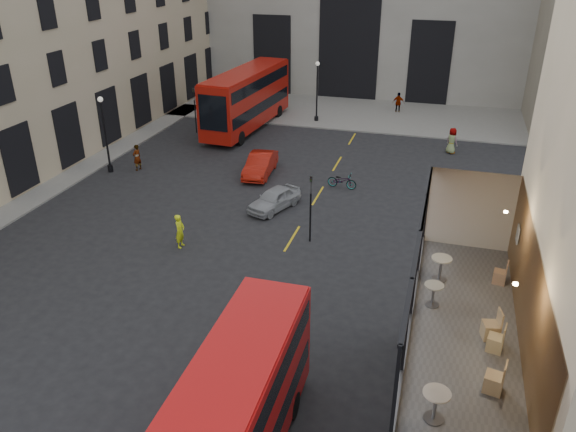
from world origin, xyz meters
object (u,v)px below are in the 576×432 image
(cafe_chair_b, at_px, (496,342))
(cafe_chair_c, at_px, (491,329))
(cafe_table_near, at_px, (436,402))
(cafe_chair_d, at_px, (500,276))
(street_lamp_a, at_px, (106,139))
(pedestrian_b, at_px, (251,117))
(street_lamp_b, at_px, (317,95))
(pedestrian_c, at_px, (398,103))
(cafe_chair_a, at_px, (494,382))
(pedestrian_d, at_px, (452,141))
(cafe_table_far, at_px, (441,265))
(bus_far, at_px, (247,96))
(cyclist, at_px, (180,231))
(car_b, at_px, (260,165))
(bicycle, at_px, (342,181))
(traffic_light_near, at_px, (311,200))
(traffic_light_far, at_px, (195,105))
(pedestrian_e, at_px, (137,157))
(car_a, at_px, (274,199))
(cafe_table_mid, at_px, (433,292))
(pedestrian_a, at_px, (224,112))
(car_c, at_px, (226,128))

(cafe_chair_b, distance_m, cafe_chair_c, 0.54)
(cafe_table_near, height_order, cafe_chair_d, cafe_table_near)
(street_lamp_a, relative_size, pedestrian_b, 2.79)
(street_lamp_b, xyz_separation_m, cafe_table_near, (11.87, -37.77, 2.74))
(pedestrian_c, relative_size, cafe_chair_a, 2.21)
(pedestrian_d, height_order, cafe_table_far, cafe_table_far)
(bus_far, distance_m, cyclist, 21.40)
(street_lamp_b, relative_size, car_b, 1.19)
(pedestrian_b, bearing_deg, bicycle, -84.93)
(pedestrian_b, relative_size, cafe_chair_b, 2.31)
(traffic_light_near, relative_size, pedestrian_b, 1.99)
(cyclist, relative_size, cafe_chair_d, 2.34)
(street_lamp_a, distance_m, cafe_chair_b, 30.83)
(street_lamp_a, bearing_deg, bus_far, 65.26)
(traffic_light_far, xyz_separation_m, car_b, (8.31, -7.55, -1.69))
(pedestrian_e, height_order, cafe_chair_c, cafe_chair_c)
(street_lamp_b, bearing_deg, pedestrian_b, -146.94)
(car_a, xyz_separation_m, cafe_table_far, (9.79, -12.99, 4.49))
(pedestrian_d, height_order, cafe_chair_c, cafe_chair_c)
(street_lamp_b, relative_size, cafe_chair_a, 6.02)
(street_lamp_a, bearing_deg, pedestrian_d, 25.16)
(traffic_light_near, xyz_separation_m, traffic_light_far, (-14.00, 16.00, 0.00))
(street_lamp_b, height_order, pedestrian_d, street_lamp_b)
(bus_far, bearing_deg, cafe_table_mid, -60.39)
(bicycle, height_order, pedestrian_b, pedestrian_b)
(cyclist, height_order, cafe_chair_b, cafe_chair_b)
(pedestrian_d, bearing_deg, cafe_chair_c, 131.02)
(traffic_light_far, height_order, street_lamp_a, street_lamp_a)
(cafe_table_far, bearing_deg, bicycle, 110.63)
(car_b, height_order, cafe_chair_a, cafe_chair_a)
(pedestrian_b, bearing_deg, cafe_chair_b, -97.68)
(pedestrian_b, xyz_separation_m, cafe_table_near, (16.94, -34.47, 4.18))
(pedestrian_a, bearing_deg, car_b, -69.71)
(car_b, distance_m, cafe_chair_c, 25.29)
(bus_far, bearing_deg, cafe_chair_c, -59.01)
(car_c, xyz_separation_m, cafe_chair_a, (19.36, -30.17, 4.11))
(cyclist, bearing_deg, cafe_table_near, -135.37)
(street_lamp_b, xyz_separation_m, cafe_chair_c, (13.21, -34.27, 2.48))
(street_lamp_b, relative_size, pedestrian_b, 2.79)
(cafe_table_near, distance_m, cafe_chair_c, 3.75)
(traffic_light_far, height_order, pedestrian_c, traffic_light_far)
(cafe_chair_a, distance_m, cafe_chair_d, 5.19)
(cafe_table_far, bearing_deg, pedestrian_d, 89.68)
(car_c, relative_size, pedestrian_b, 2.75)
(cafe_chair_a, bearing_deg, street_lamp_b, 109.95)
(car_a, xyz_separation_m, car_b, (-2.62, 5.05, 0.09))
(traffic_light_far, height_order, pedestrian_e, traffic_light_far)
(cafe_table_mid, distance_m, cafe_table_far, 1.53)
(cyclist, height_order, cafe_chair_c, cafe_chair_c)
(cyclist, bearing_deg, street_lamp_b, -3.68)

